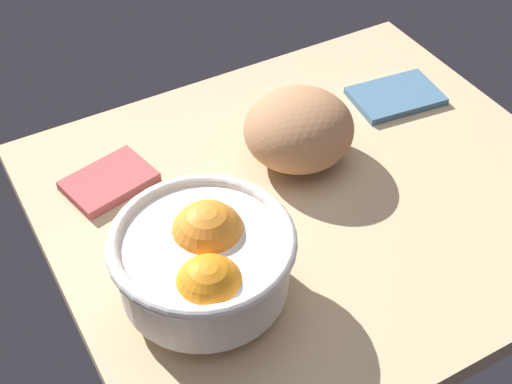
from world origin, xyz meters
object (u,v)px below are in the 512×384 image
at_px(napkin_folded, 396,96).
at_px(napkin_spare, 109,181).
at_px(fruit_bowl, 204,260).
at_px(bread_loaf, 299,129).

relative_size(napkin_folded, napkin_spare, 1.17).
relative_size(fruit_bowl, napkin_folded, 1.55).
relative_size(fruit_bowl, napkin_spare, 1.81).
height_order(fruit_bowl, napkin_spare, fruit_bowl).
height_order(bread_loaf, napkin_folded, bread_loaf).
bearing_deg(napkin_spare, napkin_folded, 175.83).
distance_m(fruit_bowl, bread_loaf, 0.27).
relative_size(fruit_bowl, bread_loaf, 1.36).
distance_m(fruit_bowl, napkin_folded, 0.47).
height_order(fruit_bowl, bread_loaf, fruit_bowl).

